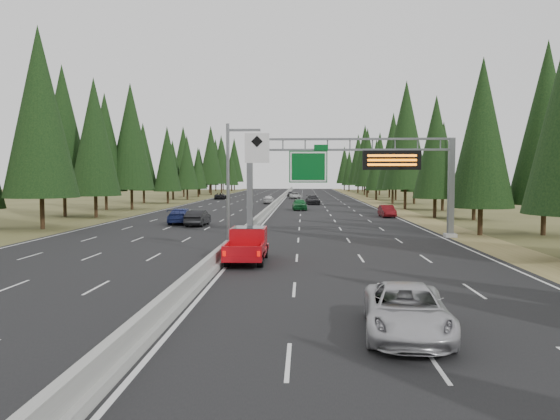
% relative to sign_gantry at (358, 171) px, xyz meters
% --- Properties ---
extents(road, '(32.00, 260.00, 0.08)m').
position_rel_sign_gantry_xyz_m(road, '(-8.92, 45.12, -5.23)').
color(road, black).
rests_on(road, ground).
extents(shoulder_right, '(3.60, 260.00, 0.06)m').
position_rel_sign_gantry_xyz_m(shoulder_right, '(8.88, 45.12, -5.24)').
color(shoulder_right, olive).
rests_on(shoulder_right, ground).
extents(shoulder_left, '(3.60, 260.00, 0.06)m').
position_rel_sign_gantry_xyz_m(shoulder_left, '(-26.72, 45.12, -5.24)').
color(shoulder_left, '#484721').
rests_on(shoulder_left, ground).
extents(median_barrier, '(0.70, 260.00, 0.85)m').
position_rel_sign_gantry_xyz_m(median_barrier, '(-8.92, 45.12, -4.85)').
color(median_barrier, gray).
rests_on(median_barrier, road).
extents(sign_gantry, '(16.75, 0.98, 7.80)m').
position_rel_sign_gantry_xyz_m(sign_gantry, '(0.00, 0.00, 0.00)').
color(sign_gantry, slate).
rests_on(sign_gantry, road).
extents(hov_sign_pole, '(2.80, 0.50, 8.00)m').
position_rel_sign_gantry_xyz_m(hov_sign_pole, '(-8.33, -9.92, -0.54)').
color(hov_sign_pole, slate).
rests_on(hov_sign_pole, road).
extents(tree_row_right, '(11.93, 240.95, 18.97)m').
position_rel_sign_gantry_xyz_m(tree_row_right, '(13.24, 40.77, 4.15)').
color(tree_row_right, black).
rests_on(tree_row_right, ground).
extents(tree_row_left, '(12.22, 241.33, 18.95)m').
position_rel_sign_gantry_xyz_m(tree_row_left, '(-30.95, 38.23, 4.41)').
color(tree_row_left, black).
rests_on(tree_row_left, ground).
extents(silver_minivan, '(2.95, 5.54, 1.48)m').
position_rel_sign_gantry_xyz_m(silver_minivan, '(-1.18, -26.88, -4.45)').
color(silver_minivan, '#B4B3B8').
rests_on(silver_minivan, road).
extents(red_pickup, '(2.06, 5.76, 1.88)m').
position_rel_sign_gantry_xyz_m(red_pickup, '(-7.42, -12.61, -4.15)').
color(red_pickup, black).
rests_on(red_pickup, road).
extents(car_ahead_green, '(2.27, 4.97, 1.65)m').
position_rel_sign_gantry_xyz_m(car_ahead_green, '(-4.84, 34.67, -4.36)').
color(car_ahead_green, '#16612B').
rests_on(car_ahead_green, road).
extents(car_ahead_dkred, '(1.68, 4.36, 1.42)m').
position_rel_sign_gantry_xyz_m(car_ahead_dkred, '(5.58, 21.58, -4.48)').
color(car_ahead_dkred, '#600D12').
rests_on(car_ahead_dkred, road).
extents(car_ahead_dkgrey, '(2.60, 5.59, 1.58)m').
position_rel_sign_gantry_xyz_m(car_ahead_dkgrey, '(-2.71, 50.81, -4.40)').
color(car_ahead_dkgrey, black).
rests_on(car_ahead_dkgrey, road).
extents(car_ahead_white, '(2.68, 5.08, 1.36)m').
position_rel_sign_gantry_xyz_m(car_ahead_white, '(-6.17, 75.42, -4.51)').
color(car_ahead_white, silver).
rests_on(car_ahead_white, road).
extents(car_ahead_far, '(1.57, 3.82, 1.30)m').
position_rel_sign_gantry_xyz_m(car_ahead_far, '(-7.42, 88.05, -4.54)').
color(car_ahead_far, black).
rests_on(car_ahead_far, road).
extents(car_onc_near, '(1.84, 4.75, 1.54)m').
position_rel_sign_gantry_xyz_m(car_onc_near, '(-14.56, 9.27, -4.42)').
color(car_onc_near, black).
rests_on(car_onc_near, road).
extents(car_onc_blue, '(2.46, 5.57, 1.59)m').
position_rel_sign_gantry_xyz_m(car_onc_blue, '(-16.67, 11.56, -4.39)').
color(car_onc_blue, navy).
rests_on(car_onc_blue, road).
extents(car_onc_white, '(1.88, 4.46, 1.51)m').
position_rel_sign_gantry_xyz_m(car_onc_white, '(-10.42, 53.06, -4.44)').
color(car_onc_white, silver).
rests_on(car_onc_white, road).
extents(car_onc_far, '(2.44, 5.00, 1.37)m').
position_rel_sign_gantry_xyz_m(car_onc_far, '(-21.88, 71.96, -4.50)').
color(car_onc_far, black).
rests_on(car_onc_far, road).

